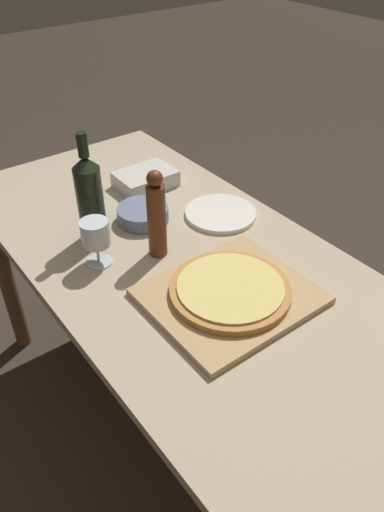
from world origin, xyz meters
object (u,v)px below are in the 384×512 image
at_px(wine_bottle, 90,198).
at_px(wine_glass, 95,235).
at_px(small_bowl, 143,214).
at_px(pepper_mill, 157,216).
at_px(pizza, 230,289).

relative_size(wine_bottle, wine_glass, 2.46).
bearing_deg(wine_bottle, small_bowl, -2.28).
distance_m(pepper_mill, wine_glass, 0.16).
relative_size(pizza, small_bowl, 1.92).
xyz_separation_m(wine_bottle, pepper_mill, (0.10, -0.17, -0.01)).
xyz_separation_m(pizza, small_bowl, (0.02, 0.42, -0.01)).
xyz_separation_m(wine_bottle, small_bowl, (0.16, -0.01, -0.11)).
xyz_separation_m(wine_glass, small_bowl, (0.20, 0.10, -0.07)).
height_order(pepper_mill, small_bowl, pepper_mill).
bearing_deg(pepper_mill, small_bowl, 71.25).
bearing_deg(small_bowl, pepper_mill, -108.75).
distance_m(wine_bottle, pepper_mill, 0.20).
bearing_deg(small_bowl, pizza, -92.79).
bearing_deg(wine_glass, wine_bottle, 66.21).
bearing_deg(pepper_mill, wine_glass, 157.96).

